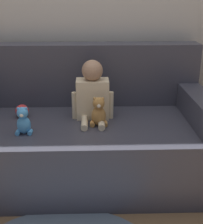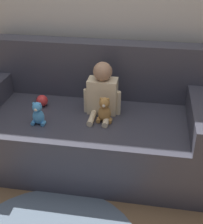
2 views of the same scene
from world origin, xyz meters
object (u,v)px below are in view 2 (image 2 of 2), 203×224
Objects in this scene: teddy_bear_brown at (105,110)px; plush_toy_side at (38,114)px; toy_ball at (42,101)px; couch at (92,124)px; person_baby at (102,92)px.

teddy_bear_brown is 1.11× the size of plush_toy_side.
toy_ball is at bearing 163.55° from teddy_bear_brown.
couch is 0.48m from plush_toy_side.
toy_ball is at bearing 177.59° from person_baby.
toy_ball is at bearing 103.83° from plush_toy_side.
person_baby is 4.37× the size of toy_ball.
teddy_bear_brown reaches higher than toy_ball.
toy_ball is (-0.07, 0.28, -0.04)m from plush_toy_side.
person_baby is at bearing -2.41° from toy_ball.
plush_toy_side is at bearing -142.30° from couch.
plush_toy_side is at bearing -166.32° from teddy_bear_brown.
couch is at bearing -1.39° from toy_ball.
person_baby reaches higher than plush_toy_side.
person_baby is at bearing 30.30° from plush_toy_side.
person_baby reaches higher than teddy_bear_brown.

